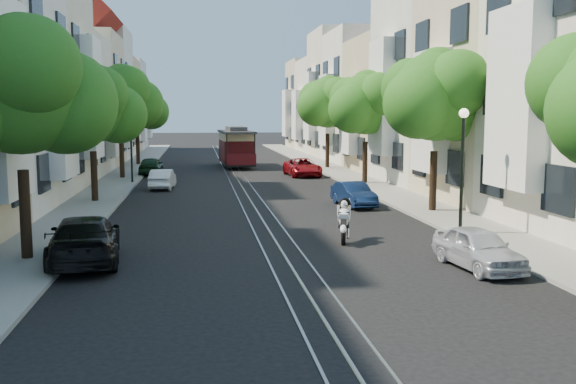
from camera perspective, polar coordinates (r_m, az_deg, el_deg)
name	(u,v)px	position (r m, az deg, el deg)	size (l,w,h in m)	color
ground	(234,173)	(44.59, -4.83, 1.65)	(200.00, 200.00, 0.00)	black
sidewalk_east	(336,171)	(45.56, 4.32, 1.84)	(2.50, 80.00, 0.12)	gray
sidewalk_west	(127,174)	(44.78, -14.13, 1.56)	(2.50, 80.00, 0.12)	gray
rail_left	(226,173)	(44.56, -5.53, 1.65)	(0.06, 80.00, 0.02)	gray
rail_slot	(234,173)	(44.59, -4.83, 1.66)	(0.06, 80.00, 0.02)	gray
rail_right	(242,173)	(44.62, -4.12, 1.67)	(0.06, 80.00, 0.02)	gray
lane_line	(234,173)	(44.59, -4.83, 1.65)	(0.08, 80.00, 0.01)	tan
townhouses_east	(401,99)	(46.52, 10.03, 8.18)	(7.75, 72.00, 12.00)	beige
townhouses_west	(52,99)	(45.25, -20.21, 7.77)	(7.75, 72.00, 11.76)	silver
tree_e_b	(437,98)	(27.11, 13.10, 8.12)	(4.93, 4.08, 6.68)	black
tree_e_c	(367,105)	(37.59, 7.02, 7.66)	(4.84, 3.99, 6.52)	black
tree_e_d	(329,104)	(48.30, 3.63, 7.85)	(5.01, 4.16, 6.85)	black
tree_w_a	(21,90)	(18.92, -22.63, 8.37)	(4.93, 4.08, 6.68)	black
tree_w_b	(93,107)	(30.68, -16.95, 7.22)	(4.72, 3.87, 6.27)	black
tree_w_c	(121,98)	(41.59, -14.63, 8.07)	(5.13, 4.28, 7.09)	black
tree_w_d	(137,108)	(52.52, -13.24, 7.31)	(4.84, 3.99, 6.52)	black
lamp_east	(463,152)	(22.17, 15.26, 3.48)	(0.32, 0.32, 4.16)	black
lamp_west	(131,136)	(38.55, -13.79, 4.89)	(0.32, 0.32, 4.16)	black
sportbike_rider	(344,219)	(20.60, 4.99, -2.37)	(0.74, 1.64, 1.42)	black
cable_car	(236,145)	(50.12, -4.63, 4.17)	(2.65, 7.50, 2.85)	black
parked_car_e_near	(478,248)	(17.79, 16.55, -4.80)	(1.31, 3.26, 1.11)	#B5B9C2
parked_car_e_mid	(354,194)	(28.70, 5.86, -0.20)	(1.14, 3.28, 1.08)	#0C1C3F
parked_car_e_far	(302,167)	(42.52, 1.29, 2.21)	(1.95, 4.23, 1.18)	maroon
parked_car_w_near	(85,239)	(18.56, -17.61, -4.04)	(1.85, 4.54, 1.32)	black
parked_car_w_mid	(163,179)	(35.92, -11.09, 1.14)	(1.15, 3.29, 1.08)	white
parked_car_w_far	(151,166)	(44.24, -12.08, 2.28)	(1.45, 3.61, 1.23)	black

